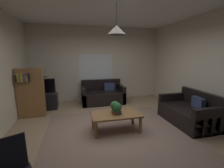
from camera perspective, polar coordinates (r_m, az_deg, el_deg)
name	(u,v)px	position (r m, az deg, el deg)	size (l,w,h in m)	color
floor	(115,129)	(3.91, 1.10, -16.29)	(4.95, 5.33, 0.02)	#9E8466
rug	(117,133)	(3.73, 1.94, -17.45)	(3.22, 2.93, 0.01)	gray
wall_back	(97,64)	(6.13, -5.44, 7.35)	(5.07, 0.06, 2.82)	beige
wall_right	(207,68)	(4.80, 31.55, 4.91)	(0.06, 5.33, 2.82)	beige
ceiling	(115,3)	(3.64, 1.29, 27.74)	(4.95, 5.33, 0.02)	white
window_pane	(96,67)	(6.10, -5.91, 6.30)	(1.30, 0.01, 0.95)	white
couch_under_window	(103,95)	(5.80, -3.38, -4.20)	(1.52, 0.90, 0.82)	black
couch_right_side	(189,113)	(4.57, 26.57, -9.52)	(0.90, 1.45, 0.82)	black
coffee_table	(116,117)	(3.66, 1.53, -11.89)	(1.13, 0.59, 0.42)	olive
book_on_table_0	(114,113)	(3.66, 0.86, -10.62)	(0.11, 0.09, 0.02)	#72387F
book_on_table_1	(115,112)	(3.65, 0.94, -10.23)	(0.12, 0.12, 0.03)	black
remote_on_table_0	(120,113)	(3.68, 3.13, -10.44)	(0.05, 0.16, 0.02)	black
potted_plant_on_table	(116,107)	(3.56, 1.42, -8.58)	(0.25, 0.24, 0.30)	brown
tv_stand	(43,102)	(5.58, -24.00, -5.98)	(0.90, 0.44, 0.50)	black
tv	(42,87)	(5.45, -24.44, -0.87)	(0.82, 0.16, 0.51)	black
potted_palm_corner	(39,90)	(5.94, -25.25, -2.04)	(0.90, 0.87, 1.23)	#B77051
bookshelf_corner	(31,93)	(4.91, -27.78, -2.79)	(0.70, 0.31, 1.40)	olive
pendant_lamp	(117,30)	(3.42, 1.70, 19.27)	(0.40, 0.40, 0.64)	black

